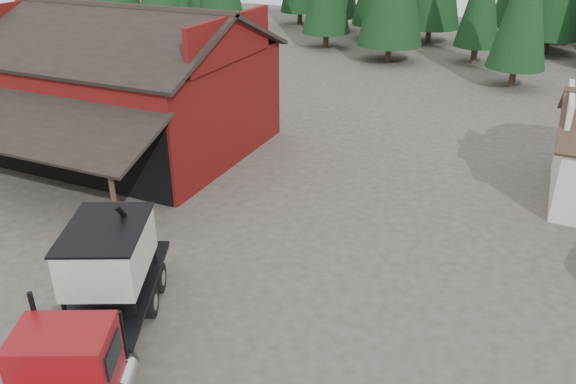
% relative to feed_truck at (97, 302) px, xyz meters
% --- Properties ---
extents(ground, '(120.00, 120.00, 0.00)m').
position_rel_feed_truck_xyz_m(ground, '(1.89, 2.97, -1.72)').
color(ground, '#413B33').
rests_on(ground, ground).
extents(red_barn, '(12.80, 13.63, 7.18)m').
position_rel_feed_truck_xyz_m(red_barn, '(-9.11, 12.88, 0.97)').
color(red_barn, maroon).
rests_on(red_barn, ground).
extents(conifer_backdrop, '(76.00, 16.00, 16.00)m').
position_rel_feed_truck_xyz_m(conifer_backdrop, '(1.89, 44.97, -1.72)').
color(conifer_backdrop, black).
rests_on(conifer_backdrop, ground).
extents(near_pine_b, '(3.96, 3.96, 10.40)m').
position_rel_feed_truck_xyz_m(near_pine_b, '(7.89, 32.97, 4.17)').
color(near_pine_b, '#382619').
rests_on(near_pine_b, ground).
extents(feed_truck, '(5.40, 8.30, 3.68)m').
position_rel_feed_truck_xyz_m(feed_truck, '(0.00, 0.00, 0.00)').
color(feed_truck, black).
rests_on(feed_truck, ground).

